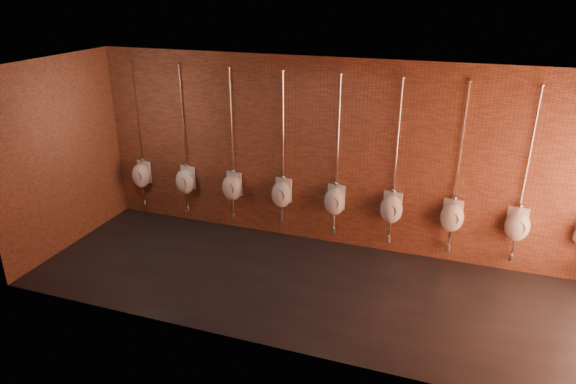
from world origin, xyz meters
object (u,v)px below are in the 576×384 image
Objects in this scene: urinal_1 at (185,180)px; urinal_5 at (391,208)px; urinal_7 at (517,225)px; urinal_6 at (452,216)px; urinal_0 at (142,174)px; urinal_3 at (282,193)px; urinal_4 at (335,200)px; urinal_2 at (232,187)px.

urinal_1 and urinal_5 have the same top height.
urinal_7 is at bearing 0.00° from urinal_1.
urinal_0 is at bearing 180.00° from urinal_6.
urinal_3 is 2.86m from urinal_6.
urinal_3 and urinal_7 have the same top height.
urinal_6 is (1.90, 0.00, 0.00)m from urinal_4.
urinal_2 is 1.00× the size of urinal_6.
urinal_7 is at bearing 0.00° from urinal_4.
urinal_0 is at bearing 180.00° from urinal_3.
urinal_4 is at bearing 180.00° from urinal_5.
urinal_6 is (0.95, 0.00, 0.00)m from urinal_5.
urinal_2 is 1.90m from urinal_4.
urinal_1 is 0.95m from urinal_2.
urinal_0 and urinal_2 have the same top height.
urinal_7 is (5.71, 0.00, 0.00)m from urinal_1.
urinal_2 is at bearing 180.00° from urinal_5.
urinal_3 is 1.00× the size of urinal_5.
urinal_1 and urinal_4 have the same top height.
urinal_7 is at bearing 0.00° from urinal_6.
urinal_3 and urinal_6 have the same top height.
urinal_0 and urinal_4 have the same top height.
urinal_1 is 1.00× the size of urinal_5.
urinal_3 is (1.90, 0.00, 0.00)m from urinal_1.
urinal_5 is at bearing 0.00° from urinal_2.
urinal_5 is 1.00× the size of urinal_7.
urinal_2 is 1.00× the size of urinal_7.
urinal_0 is 1.00× the size of urinal_3.
urinal_0 is 3.81m from urinal_4.
urinal_6 is at bearing 0.00° from urinal_4.
urinal_5 is (2.86, 0.00, 0.00)m from urinal_2.
urinal_2 is 1.00× the size of urinal_4.
urinal_3 is at bearing 0.00° from urinal_2.
urinal_0 is 1.90m from urinal_2.
urinal_2 is at bearing 180.00° from urinal_4.
urinal_5 is (1.90, 0.00, 0.00)m from urinal_3.
urinal_3 is 1.00× the size of urinal_4.
urinal_0 is 0.95m from urinal_1.
urinal_4 is (3.81, 0.00, 0.00)m from urinal_0.
urinal_3 is 1.00× the size of urinal_7.
urinal_4 is (1.90, 0.00, 0.00)m from urinal_2.
urinal_2 and urinal_3 have the same top height.
urinal_1 and urinal_3 have the same top height.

